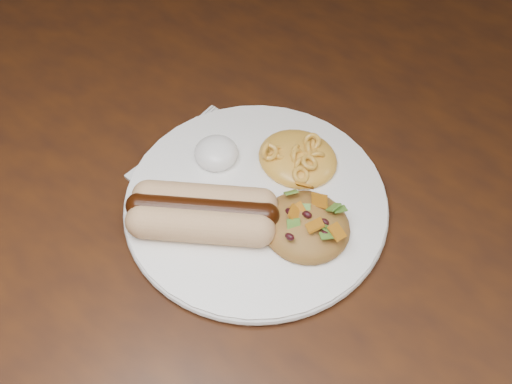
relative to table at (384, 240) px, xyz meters
The scene contains 7 objects.
table is the anchor object (origin of this frame).
plate 0.18m from the table, 135.09° to the right, with size 0.25×0.25×0.01m, color white.
hotdog 0.23m from the table, 128.95° to the right, with size 0.11×0.11×0.03m.
mac_and_cheese 0.16m from the table, 157.64° to the right, with size 0.08×0.07×0.03m, color gold.
sour_cream 0.22m from the table, 152.35° to the right, with size 0.04×0.04×0.03m, color white.
taco_salad 0.17m from the table, 113.03° to the right, with size 0.08×0.08×0.04m.
fork 0.26m from the table, 154.19° to the right, with size 0.02×0.15×0.00m, color white.
Camera 1 is at (0.10, -0.38, 1.23)m, focal length 42.00 mm.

